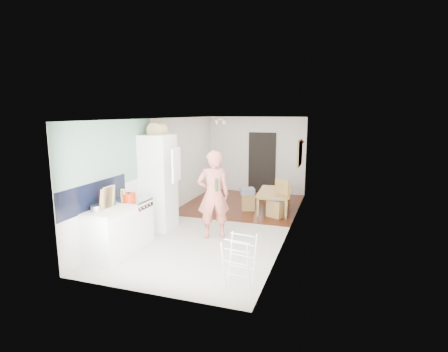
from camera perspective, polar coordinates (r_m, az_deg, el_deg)
The scene contains 32 objects.
room_shell at distance 8.21m, azimuth -0.30°, elevation 0.61°, with size 3.20×7.00×2.50m, color white, non-canonical shape.
floor at distance 8.51m, azimuth -0.29°, elevation -7.71°, with size 3.20×7.00×0.01m, color beige.
wood_floor_overlay at distance 10.21m, azimuth 3.05°, elevation -4.60°, with size 3.20×3.30×0.01m, color #511E11.
sage_wall_panel at distance 7.09m, azimuth -17.97°, elevation 3.45°, with size 0.02×3.00×1.30m, color gray.
tile_splashback at distance 6.77m, azimuth -20.34°, elevation -3.01°, with size 0.02×1.90×0.50m, color black.
doorway_recess at distance 11.52m, azimuth 6.22°, elevation 2.12°, with size 0.90×0.04×2.00m, color black.
base_cabinet at distance 6.80m, azimuth -18.06°, elevation -9.14°, with size 0.60×0.90×0.86m, color white.
worktop at distance 6.67m, azimuth -18.28°, elevation -5.41°, with size 0.62×0.92×0.06m, color beige.
range_cooker at distance 7.38m, azimuth -14.60°, elevation -7.34°, with size 0.60×0.60×0.88m, color white.
cooker_top at distance 7.25m, azimuth -14.76°, elevation -3.87°, with size 0.60×0.60×0.04m, color #B4B4B6.
fridge_housing at distance 8.05m, azimuth -10.69°, elevation -1.03°, with size 0.66×0.66×2.15m, color white.
fridge_door at distance 7.43m, azimuth -7.82°, elevation 1.82°, with size 0.56×0.04×0.70m, color white.
fridge_interior at distance 7.83m, azimuth -8.82°, elevation 2.23°, with size 0.02×0.52×0.66m, color white.
pinboard at distance 9.68m, azimuth 12.29°, elevation 3.66°, with size 0.03×0.90×0.70m, color tan.
pinboard_frame at distance 9.68m, azimuth 12.20°, elevation 3.66°, with size 0.01×0.94×0.74m, color #A88241.
wall_sconce at distance 10.31m, azimuth 12.51°, elevation 5.17°, with size 0.18×0.18×0.16m, color maroon.
person at distance 7.31m, azimuth -1.75°, elevation -1.77°, with size 0.81×0.53×2.21m, color #D46A5C.
dining_table at distance 9.57m, azimuth 8.43°, elevation -4.33°, with size 1.31×0.73×0.46m, color #A88241.
dining_chair at distance 9.00m, azimuth 8.68°, elevation -3.68°, with size 0.40×0.40×0.95m, color #A88241, non-canonical shape.
stool at distance 9.57m, azimuth 3.99°, elevation -4.26°, with size 0.35×0.35×0.46m, color #A88241, non-canonical shape.
grey_drape at distance 9.46m, azimuth 3.83°, elevation -2.49°, with size 0.37×0.37×0.17m, color gray.
drying_rack at distance 5.48m, azimuth 2.51°, elevation -13.81°, with size 0.41×0.37×0.80m, color white, non-canonical shape.
bread_bin at distance 7.94m, azimuth -10.83°, elevation 7.33°, with size 0.36×0.34×0.19m, color tan, non-canonical shape.
red_casserole at distance 7.10m, azimuth -15.26°, elevation -3.38°, with size 0.27×0.27×0.16m, color red.
steel_pan at distance 6.58m, azimuth -20.13°, elevation -4.97°, with size 0.21×0.21×0.11m, color #B4B4B6.
held_bottle at distance 7.16m, azimuth -1.23°, elevation -1.48°, with size 0.06×0.06×0.27m, color #194121.
bottle_a at distance 6.77m, azimuth -18.95°, elevation -3.71°, with size 0.07×0.07×0.28m, color #194121.
bottle_b at distance 6.88m, azimuth -17.58°, elevation -3.29°, with size 0.07×0.07×0.31m, color #194121.
bottle_c at distance 6.76m, azimuth -18.49°, elevation -4.01°, with size 0.09×0.09×0.21m, color silver.
pepper_mill_front at distance 7.05m, azimuth -16.00°, elevation -3.31°, with size 0.06×0.06×0.21m, color tan.
pepper_mill_back at distance 7.09m, azimuth -16.30°, elevation -3.25°, with size 0.06×0.06×0.21m, color tan.
chopping_boards at distance 6.63m, azimuth -18.54°, elevation -3.36°, with size 0.04×0.31×0.42m, color tan, non-canonical shape.
Camera 1 is at (2.60, -7.67, 2.64)m, focal length 28.00 mm.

